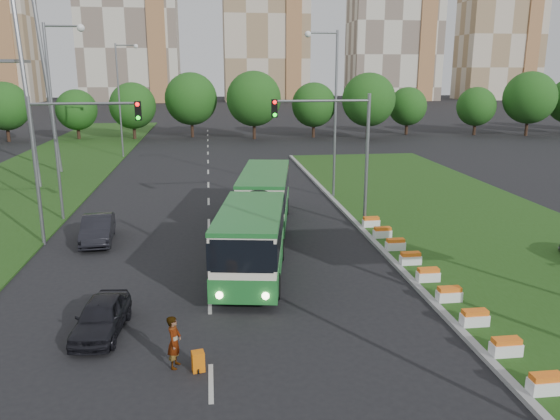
{
  "coord_description": "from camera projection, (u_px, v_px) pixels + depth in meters",
  "views": [
    {
      "loc": [
        -2.81,
        -21.0,
        9.31
      ],
      "look_at": [
        0.55,
        4.84,
        2.6
      ],
      "focal_mm": 35.0,
      "sensor_mm": 36.0,
      "label": 1
    }
  ],
  "objects": [
    {
      "name": "ground",
      "position": [
        282.0,
        299.0,
        22.84
      ],
      "size": [
        360.0,
        360.0,
        0.0
      ],
      "primitive_type": "plane",
      "color": "black",
      "rests_on": "ground"
    },
    {
      "name": "grass_median",
      "position": [
        482.0,
        231.0,
        32.13
      ],
      "size": [
        14.0,
        60.0,
        0.15
      ],
      "primitive_type": "cube",
      "color": "#214714",
      "rests_on": "ground"
    },
    {
      "name": "median_kerb",
      "position": [
        368.0,
        236.0,
        31.26
      ],
      "size": [
        0.3,
        60.0,
        0.18
      ],
      "primitive_type": "cube",
      "color": "gray",
      "rests_on": "ground"
    },
    {
      "name": "left_verge",
      "position": [
        24.0,
        187.0,
        44.59
      ],
      "size": [
        12.0,
        110.0,
        0.1
      ],
      "primitive_type": "cube",
      "color": "#214714",
      "rests_on": "ground"
    },
    {
      "name": "lane_markings",
      "position": [
        208.0,
        195.0,
        41.67
      ],
      "size": [
        0.2,
        100.0,
        0.01
      ],
      "primitive_type": null,
      "color": "#B1B1AA",
      "rests_on": "ground"
    },
    {
      "name": "flower_planters",
      "position": [
        428.0,
        274.0,
        24.34
      ],
      "size": [
        1.1,
        18.1,
        0.6
      ],
      "primitive_type": null,
      "color": "white",
      "rests_on": "grass_median"
    },
    {
      "name": "traffic_mast_median",
      "position": [
        341.0,
        140.0,
        31.71
      ],
      "size": [
        5.76,
        0.32,
        8.0
      ],
      "color": "slate",
      "rests_on": "ground"
    },
    {
      "name": "traffic_mast_left",
      "position": [
        65.0,
        147.0,
        28.85
      ],
      "size": [
        5.76,
        0.32,
        8.0
      ],
      "color": "slate",
      "rests_on": "ground"
    },
    {
      "name": "street_lamps",
      "position": [
        205.0,
        131.0,
        30.57
      ],
      "size": [
        36.0,
        60.0,
        12.0
      ],
      "primitive_type": null,
      "color": "slate",
      "rests_on": "ground"
    },
    {
      "name": "tree_line",
      "position": [
        301.0,
        105.0,
        75.79
      ],
      "size": [
        120.0,
        8.0,
        9.0
      ],
      "primitive_type": null,
      "color": "#174C14",
      "rests_on": "ground"
    },
    {
      "name": "apartment_tower_cwest",
      "position": [
        127.0,
        10.0,
        157.28
      ],
      "size": [
        28.0,
        15.0,
        52.0
      ],
      "primitive_type": "cube",
      "color": "beige",
      "rests_on": "ground"
    },
    {
      "name": "apartment_tower_ceast",
      "position": [
        265.0,
        15.0,
        162.52
      ],
      "size": [
        25.0,
        15.0,
        50.0
      ],
      "primitive_type": "cube",
      "color": "beige",
      "rests_on": "ground"
    },
    {
      "name": "apartment_tower_east",
      "position": [
        394.0,
        22.0,
        167.9
      ],
      "size": [
        27.0,
        15.0,
        47.0
      ],
      "primitive_type": "cube",
      "color": "beige",
      "rests_on": "ground"
    },
    {
      "name": "midrise_east",
      "position": [
        500.0,
        35.0,
        173.14
      ],
      "size": [
        24.0,
        14.0,
        40.0
      ],
      "primitive_type": "cube",
      "color": "beige",
      "rests_on": "ground"
    },
    {
      "name": "articulated_bus",
      "position": [
        257.0,
        214.0,
        29.44
      ],
      "size": [
        2.73,
        17.54,
        2.89
      ],
      "rotation": [
        0.0,
        0.0,
        -0.17
      ],
      "color": "silver",
      "rests_on": "ground"
    },
    {
      "name": "car_left_near",
      "position": [
        101.0,
        317.0,
        19.71
      ],
      "size": [
        1.9,
        4.0,
        1.32
      ],
      "primitive_type": "imported",
      "rotation": [
        0.0,
        0.0,
        -0.09
      ],
      "color": "black",
      "rests_on": "ground"
    },
    {
      "name": "car_left_far",
      "position": [
        98.0,
        229.0,
        30.24
      ],
      "size": [
        1.96,
        4.63,
        1.49
      ],
      "primitive_type": "imported",
      "rotation": [
        0.0,
        0.0,
        0.09
      ],
      "color": "black",
      "rests_on": "ground"
    },
    {
      "name": "pedestrian",
      "position": [
        174.0,
        342.0,
        17.42
      ],
      "size": [
        0.56,
        0.73,
        1.76
      ],
      "primitive_type": "imported",
      "rotation": [
        0.0,
        0.0,
        1.33
      ],
      "color": "gray",
      "rests_on": "ground"
    },
    {
      "name": "shopping_trolley",
      "position": [
        198.0,
        361.0,
        17.31
      ],
      "size": [
        0.39,
        0.41,
        0.67
      ],
      "rotation": [
        0.0,
        0.0,
        0.19
      ],
      "color": "orange",
      "rests_on": "ground"
    }
  ]
}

